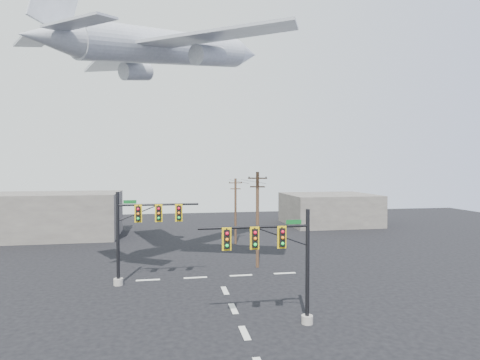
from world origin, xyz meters
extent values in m
plane|color=black|center=(0.00, 0.00, 0.00)|extent=(120.00, 120.00, 0.00)
cube|color=beige|center=(0.00, 0.00, 0.01)|extent=(0.40, 2.00, 0.01)
cube|color=beige|center=(0.00, 4.00, 0.01)|extent=(0.40, 2.00, 0.01)
cube|color=beige|center=(0.00, 8.00, 0.01)|extent=(0.40, 2.00, 0.01)
cube|color=beige|center=(-6.00, 12.00, 0.01)|extent=(2.00, 0.40, 0.01)
cube|color=beige|center=(-2.00, 12.00, 0.01)|extent=(2.00, 0.40, 0.01)
cube|color=beige|center=(2.00, 12.00, 0.01)|extent=(2.00, 0.40, 0.01)
cube|color=beige|center=(6.00, 12.00, 0.01)|extent=(2.00, 0.40, 0.01)
cylinder|color=gray|center=(4.03, 0.67, 0.25)|extent=(0.70, 0.70, 0.50)
cylinder|color=black|center=(4.03, 0.67, 3.52)|extent=(0.24, 0.24, 7.03)
cylinder|color=black|center=(0.70, 0.67, 6.03)|extent=(6.65, 0.16, 0.16)
cylinder|color=black|center=(2.37, 0.67, 5.42)|extent=(3.54, 0.08, 0.08)
cube|color=black|center=(2.37, 0.52, 5.39)|extent=(0.34, 0.30, 1.11)
cube|color=gold|center=(2.37, 0.54, 5.39)|extent=(0.55, 0.04, 1.36)
sphere|color=red|center=(2.37, 0.35, 5.75)|extent=(0.20, 0.20, 0.20)
sphere|color=orange|center=(2.37, 0.35, 5.39)|extent=(0.20, 0.20, 0.20)
sphere|color=#0CCC3B|center=(2.37, 0.35, 5.04)|extent=(0.20, 0.20, 0.20)
cube|color=black|center=(0.70, 0.52, 5.39)|extent=(0.34, 0.30, 1.11)
cube|color=gold|center=(0.70, 0.54, 5.39)|extent=(0.55, 0.04, 1.36)
sphere|color=red|center=(0.70, 0.35, 5.75)|extent=(0.20, 0.20, 0.20)
sphere|color=orange|center=(0.70, 0.35, 5.39)|extent=(0.20, 0.20, 0.20)
sphere|color=#0CCC3B|center=(0.70, 0.35, 5.04)|extent=(0.20, 0.20, 0.20)
cube|color=black|center=(-0.96, 0.52, 5.39)|extent=(0.34, 0.30, 1.11)
cube|color=gold|center=(-0.96, 0.54, 5.39)|extent=(0.55, 0.04, 1.36)
sphere|color=red|center=(-0.96, 0.35, 5.75)|extent=(0.20, 0.20, 0.20)
sphere|color=orange|center=(-0.96, 0.35, 5.39)|extent=(0.20, 0.20, 0.20)
sphere|color=#0CCC3B|center=(-0.96, 0.35, 5.04)|extent=(0.20, 0.20, 0.20)
cube|color=#0B4F1B|center=(3.13, 0.61, 6.28)|extent=(0.95, 0.04, 0.26)
cylinder|color=gray|center=(-8.29, 10.96, 0.27)|extent=(0.76, 0.76, 0.54)
cylinder|color=black|center=(-8.29, 10.96, 3.78)|extent=(0.26, 0.26, 7.56)
cylinder|color=black|center=(-5.05, 10.96, 6.48)|extent=(6.49, 0.17, 0.17)
cylinder|color=black|center=(-6.67, 10.96, 5.83)|extent=(3.49, 0.09, 0.09)
cube|color=black|center=(-6.67, 10.80, 5.80)|extent=(0.37, 0.32, 1.19)
cube|color=gold|center=(-6.67, 10.82, 5.80)|extent=(0.59, 0.04, 1.46)
sphere|color=red|center=(-6.67, 10.61, 6.18)|extent=(0.22, 0.22, 0.22)
sphere|color=orange|center=(-6.67, 10.61, 5.80)|extent=(0.22, 0.22, 0.22)
sphere|color=#0CCC3B|center=(-6.67, 10.61, 5.42)|extent=(0.22, 0.22, 0.22)
cube|color=black|center=(-5.05, 10.80, 5.80)|extent=(0.37, 0.32, 1.19)
cube|color=gold|center=(-5.05, 10.82, 5.80)|extent=(0.59, 0.04, 1.46)
sphere|color=red|center=(-5.05, 10.61, 6.18)|extent=(0.22, 0.22, 0.22)
sphere|color=orange|center=(-5.05, 10.61, 5.80)|extent=(0.22, 0.22, 0.22)
sphere|color=#0CCC3B|center=(-5.05, 10.61, 5.42)|extent=(0.22, 0.22, 0.22)
cube|color=black|center=(-3.42, 10.80, 5.80)|extent=(0.37, 0.32, 1.19)
cube|color=gold|center=(-3.42, 10.82, 5.80)|extent=(0.59, 0.04, 1.46)
sphere|color=red|center=(-3.42, 10.61, 6.18)|extent=(0.22, 0.22, 0.22)
sphere|color=orange|center=(-3.42, 10.61, 5.80)|extent=(0.22, 0.22, 0.22)
sphere|color=#0CCC3B|center=(-3.42, 10.61, 5.42)|extent=(0.22, 0.22, 0.22)
cube|color=#0B4F1B|center=(-7.32, 10.90, 6.75)|extent=(1.03, 0.04, 0.28)
cylinder|color=#4B2F20|center=(4.05, 14.52, 4.55)|extent=(0.30, 0.30, 9.09)
cube|color=#4B2F20|center=(4.05, 14.52, 8.49)|extent=(1.75, 0.72, 0.12)
cube|color=#4B2F20|center=(4.05, 14.52, 7.68)|extent=(1.37, 0.59, 0.12)
cylinder|color=black|center=(3.29, 14.79, 8.59)|extent=(0.10, 0.10, 0.12)
cylinder|color=black|center=(4.05, 14.52, 8.59)|extent=(0.10, 0.10, 0.12)
cylinder|color=black|center=(4.82, 14.25, 8.59)|extent=(0.10, 0.10, 0.12)
cylinder|color=#4B2F20|center=(3.92, 26.16, 4.06)|extent=(0.27, 0.27, 8.11)
cube|color=#4B2F20|center=(3.92, 26.16, 7.57)|extent=(1.64, 0.15, 0.11)
cube|color=#4B2F20|center=(3.92, 26.16, 6.84)|extent=(1.28, 0.14, 0.11)
cylinder|color=black|center=(3.19, 26.18, 7.66)|extent=(0.09, 0.09, 0.11)
cylinder|color=black|center=(3.92, 26.16, 7.66)|extent=(0.09, 0.09, 0.11)
cylinder|color=black|center=(4.65, 26.14, 7.66)|extent=(0.09, 0.09, 0.11)
cylinder|color=black|center=(3.22, 20.34, 7.98)|extent=(0.09, 11.63, 0.03)
cylinder|color=black|center=(4.75, 20.34, 7.98)|extent=(0.24, 11.63, 0.03)
cylinder|color=#B6BAC3|center=(-3.92, 14.17, 20.19)|extent=(15.74, 14.84, 5.98)
cone|color=#B6BAC3|center=(4.26, 21.72, 22.08)|extent=(5.32, 5.23, 3.58)
cone|color=#B6BAC3|center=(-12.10, 6.62, 18.31)|extent=(5.09, 4.98, 3.29)
cube|color=#B6BAC3|center=(-9.26, 18.16, 19.71)|extent=(7.53, 12.60, 0.91)
cube|color=#B6BAC3|center=(-0.37, 8.53, 19.71)|extent=(12.58, 8.32, 0.91)
cylinder|color=#B6BAC3|center=(-7.22, 17.36, 18.66)|extent=(3.45, 3.36, 2.12)
cylinder|color=#B6BAC3|center=(-1.00, 10.63, 18.66)|extent=(3.45, 3.36, 2.12)
cube|color=#B6BAC3|center=(-13.76, 9.08, 18.76)|extent=(3.92, 4.99, 0.50)
cube|color=#B6BAC3|center=(-9.79, 4.77, 18.76)|extent=(4.95, 4.15, 0.50)
cube|color=slate|center=(-20.00, 35.00, 3.00)|extent=(18.00, 10.00, 6.00)
cube|color=slate|center=(22.00, 40.00, 2.50)|extent=(14.00, 12.00, 5.00)
camera|label=1|loc=(-4.33, -22.38, 9.64)|focal=30.00mm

